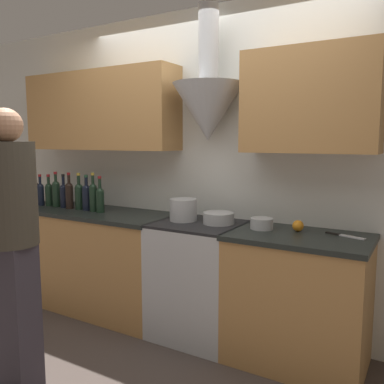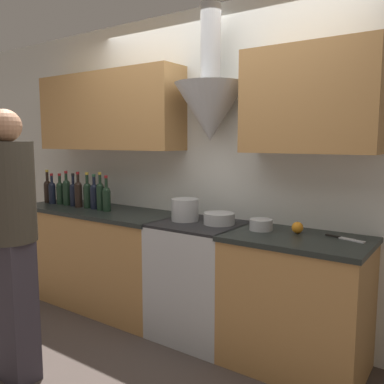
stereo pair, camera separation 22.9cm
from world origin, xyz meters
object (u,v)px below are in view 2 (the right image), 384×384
wine_bottle_3 (67,191)px  wine_bottle_8 (100,195)px  wine_bottle_0 (48,190)px  stock_pot (185,210)px  wine_bottle_1 (52,191)px  wine_bottle_2 (60,192)px  stove_range (199,279)px  wine_bottle_5 (78,193)px  person_foreground_left (11,234)px  mixing_bowl (219,218)px  wine_bottle_7 (94,195)px  orange_fruit (297,228)px  saucepan (261,225)px  wine_bottle_4 (73,193)px  wine_bottle_6 (87,194)px  wine_bottle_9 (107,197)px

wine_bottle_3 → wine_bottle_8: bearing=-2.1°
wine_bottle_0 → stock_pot: 1.70m
wine_bottle_1 → wine_bottle_2: (0.09, 0.02, 0.00)m
stove_range → wine_bottle_5: wine_bottle_5 is taller
wine_bottle_3 → person_foreground_left: 1.47m
wine_bottle_2 → wine_bottle_3: (0.10, -0.00, 0.02)m
wine_bottle_0 → mixing_bowl: 2.00m
stove_range → wine_bottle_3: size_ratio=2.71×
wine_bottle_8 → wine_bottle_7: bearing=168.6°
orange_fruit → wine_bottle_2: bearing=-177.3°
wine_bottle_0 → wine_bottle_5: bearing=-2.1°
mixing_bowl → orange_fruit: bearing=4.3°
saucepan → mixing_bowl: bearing=178.5°
wine_bottle_0 → wine_bottle_3: 0.30m
wine_bottle_0 → wine_bottle_4: 0.40m
wine_bottle_6 → wine_bottle_9: wine_bottle_6 is taller
saucepan → wine_bottle_3: bearing=-178.3°
orange_fruit → wine_bottle_7: bearing=-176.6°
stove_range → wine_bottle_2: 1.75m
stove_range → wine_bottle_3: 1.66m
wine_bottle_9 → wine_bottle_0: bearing=178.8°
wine_bottle_1 → wine_bottle_2: bearing=14.5°
wine_bottle_6 → wine_bottle_9: bearing=-4.5°
stove_range → wine_bottle_7: bearing=-179.0°
wine_bottle_2 → wine_bottle_5: (0.30, -0.02, 0.01)m
wine_bottle_4 → wine_bottle_8: wine_bottle_8 is taller
wine_bottle_2 → saucepan: wine_bottle_2 is taller
wine_bottle_5 → wine_bottle_6: 0.10m
wine_bottle_7 → orange_fruit: wine_bottle_7 is taller
saucepan → person_foreground_left: person_foreground_left is taller
mixing_bowl → wine_bottle_6: bearing=-177.2°
wine_bottle_9 → wine_bottle_8: bearing=177.9°
wine_bottle_3 → saucepan: bearing=1.7°
stove_range → orange_fruit: orange_fruit is taller
wine_bottle_4 → person_foreground_left: (0.81, -1.14, -0.07)m
wine_bottle_2 → wine_bottle_6: size_ratio=0.91×
mixing_bowl → saucepan: bearing=-1.5°
wine_bottle_0 → wine_bottle_3: (0.30, 0.00, 0.01)m
stock_pot → saucepan: stock_pot is taller
wine_bottle_7 → stove_range: bearing=1.0°
wine_bottle_9 → person_foreground_left: size_ratio=0.19×
wine_bottle_0 → wine_bottle_6: 0.60m
wine_bottle_1 → person_foreground_left: bearing=-45.3°
person_foreground_left → mixing_bowl: bearing=57.3°
stock_pot → mixing_bowl: bearing=6.8°
wine_bottle_4 → wine_bottle_5: size_ratio=0.94×
wine_bottle_3 → stock_pot: size_ratio=1.55×
wine_bottle_5 → wine_bottle_4: bearing=169.5°
wine_bottle_5 → wine_bottle_7: bearing=6.7°
stove_range → wine_bottle_1: (-1.75, -0.04, 0.57)m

